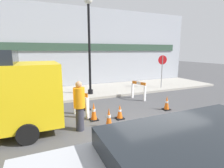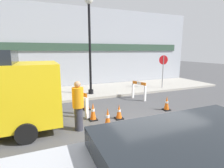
% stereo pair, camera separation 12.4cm
% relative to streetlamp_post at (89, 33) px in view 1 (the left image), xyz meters
% --- Properties ---
extents(ground_plane, '(60.00, 60.00, 0.00)m').
position_rel_streetlamp_post_xyz_m(ground_plane, '(0.16, -5.35, -3.50)').
color(ground_plane, '#4C4C4F').
extents(sidewalk_slab, '(18.00, 3.58, 0.13)m').
position_rel_streetlamp_post_xyz_m(sidewalk_slab, '(0.16, 0.95, -3.43)').
color(sidewalk_slab, '#ADA89E').
rests_on(sidewalk_slab, ground_plane).
extents(storefront_facade, '(18.00, 0.22, 5.50)m').
position_rel_streetlamp_post_xyz_m(storefront_facade, '(0.16, 2.81, -0.75)').
color(storefront_facade, '#A3A8B2').
rests_on(storefront_facade, ground_plane).
extents(streetlamp_post, '(0.44, 0.44, 5.25)m').
position_rel_streetlamp_post_xyz_m(streetlamp_post, '(0.00, 0.00, 0.00)').
color(streetlamp_post, black).
rests_on(streetlamp_post, sidewalk_slab).
extents(stop_sign, '(0.59, 0.14, 2.14)m').
position_rel_streetlamp_post_xyz_m(stop_sign, '(4.85, -0.22, -1.93)').
color(stop_sign, gray).
rests_on(stop_sign, sidewalk_slab).
extents(barricade_0, '(0.46, 0.79, 0.98)m').
position_rel_streetlamp_post_xyz_m(barricade_0, '(-1.23, -2.87, -2.97)').
color(barricade_0, white).
rests_on(barricade_0, ground_plane).
extents(barricade_1, '(0.41, 0.88, 0.96)m').
position_rel_streetlamp_post_xyz_m(barricade_1, '(2.16, -1.69, -2.98)').
color(barricade_1, white).
rests_on(barricade_1, ground_plane).
extents(traffic_cone_0, '(0.30, 0.30, 0.63)m').
position_rel_streetlamp_post_xyz_m(traffic_cone_0, '(-0.83, -2.22, -3.20)').
color(traffic_cone_0, black).
rests_on(traffic_cone_0, ground_plane).
extents(traffic_cone_1, '(0.30, 0.30, 0.57)m').
position_rel_streetlamp_post_xyz_m(traffic_cone_1, '(0.05, -3.74, -3.23)').
color(traffic_cone_1, black).
rests_on(traffic_cone_1, ground_plane).
extents(traffic_cone_2, '(0.30, 0.30, 0.68)m').
position_rel_streetlamp_post_xyz_m(traffic_cone_2, '(-0.90, -3.47, -3.17)').
color(traffic_cone_2, black).
rests_on(traffic_cone_2, ground_plane).
extents(traffic_cone_3, '(0.30, 0.30, 0.63)m').
position_rel_streetlamp_post_xyz_m(traffic_cone_3, '(2.39, -3.63, -3.20)').
color(traffic_cone_3, black).
rests_on(traffic_cone_3, ground_plane).
extents(traffic_cone_4, '(0.30, 0.30, 0.69)m').
position_rel_streetlamp_post_xyz_m(traffic_cone_4, '(-0.63, -4.29, -3.16)').
color(traffic_cone_4, black).
rests_on(traffic_cone_4, ground_plane).
extents(person_worker, '(0.51, 0.51, 1.63)m').
position_rel_streetlamp_post_xyz_m(person_worker, '(-1.57, -4.09, -2.63)').
color(person_worker, '#33333D').
rests_on(person_worker, ground_plane).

